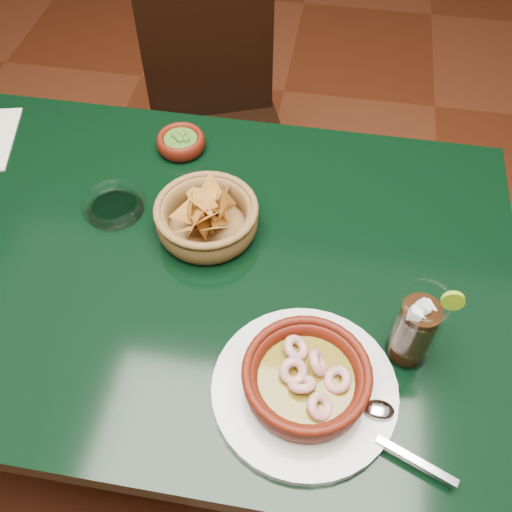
% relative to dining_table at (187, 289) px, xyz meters
% --- Properties ---
extents(ground, '(7.00, 7.00, 0.00)m').
position_rel_dining_table_xyz_m(ground, '(0.00, 0.00, -0.65)').
color(ground, '#471C0C').
rests_on(ground, ground).
extents(dining_table, '(1.20, 0.80, 0.75)m').
position_rel_dining_table_xyz_m(dining_table, '(0.00, 0.00, 0.00)').
color(dining_table, black).
rests_on(dining_table, ground).
extents(dining_chair, '(0.51, 0.51, 0.85)m').
position_rel_dining_table_xyz_m(dining_chair, '(-0.10, 0.70, -0.18)').
color(dining_chair, black).
rests_on(dining_chair, ground).
extents(shrimp_plate, '(0.36, 0.28, 0.08)m').
position_rel_dining_table_xyz_m(shrimp_plate, '(0.25, -0.22, 0.13)').
color(shrimp_plate, silver).
rests_on(shrimp_plate, dining_table).
extents(chip_basket, '(0.22, 0.22, 0.12)m').
position_rel_dining_table_xyz_m(chip_basket, '(0.03, 0.07, 0.13)').
color(chip_basket, brown).
rests_on(chip_basket, dining_table).
extents(guacamole_ramekin, '(0.12, 0.12, 0.04)m').
position_rel_dining_table_xyz_m(guacamole_ramekin, '(-0.07, 0.28, 0.12)').
color(guacamole_ramekin, '#4B1107').
rests_on(guacamole_ramekin, dining_table).
extents(cola_drink, '(0.15, 0.15, 0.17)m').
position_rel_dining_table_xyz_m(cola_drink, '(0.40, -0.12, 0.17)').
color(cola_drink, white).
rests_on(cola_drink, dining_table).
extents(glass_ashtray, '(0.13, 0.13, 0.03)m').
position_rel_dining_table_xyz_m(glass_ashtray, '(-0.15, 0.09, 0.11)').
color(glass_ashtray, white).
rests_on(glass_ashtray, dining_table).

